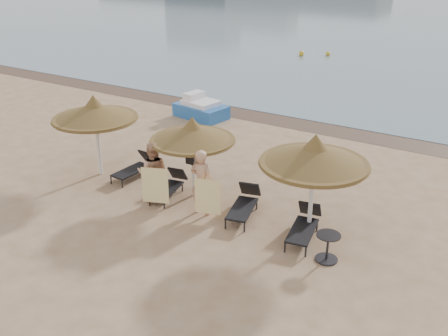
% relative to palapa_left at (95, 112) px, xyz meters
% --- Properties ---
extents(ground, '(160.00, 160.00, 0.00)m').
position_rel_palapa_left_xyz_m(ground, '(3.92, -1.24, -2.14)').
color(ground, tan).
rests_on(ground, ground).
extents(wet_sand_strip, '(200.00, 1.60, 0.01)m').
position_rel_palapa_left_xyz_m(wet_sand_strip, '(3.92, 8.16, -2.13)').
color(wet_sand_strip, brown).
rests_on(wet_sand_strip, ground).
extents(palapa_left, '(2.71, 2.71, 2.68)m').
position_rel_palapa_left_xyz_m(palapa_left, '(0.00, 0.00, 0.00)').
color(palapa_left, silver).
rests_on(palapa_left, ground).
extents(palapa_center, '(2.50, 2.50, 2.48)m').
position_rel_palapa_left_xyz_m(palapa_center, '(3.49, 0.35, -0.16)').
color(palapa_center, silver).
rests_on(palapa_center, ground).
extents(palapa_right, '(2.77, 2.77, 2.74)m').
position_rel_palapa_left_xyz_m(palapa_right, '(7.29, 0.16, 0.05)').
color(palapa_right, silver).
rests_on(palapa_right, ground).
extents(lounger_far_left, '(0.65, 1.69, 0.74)m').
position_rel_palapa_left_xyz_m(lounger_far_left, '(1.12, 0.48, -1.80)').
color(lounger_far_left, black).
rests_on(lounger_far_left, ground).
extents(lounger_near_left, '(0.80, 1.66, 0.71)m').
position_rel_palapa_left_xyz_m(lounger_near_left, '(2.87, -0.01, -1.82)').
color(lounger_near_left, black).
rests_on(lounger_near_left, ground).
extents(lounger_near_right, '(0.97, 1.82, 0.78)m').
position_rel_palapa_left_xyz_m(lounger_near_right, '(5.37, 0.11, -1.79)').
color(lounger_near_right, black).
rests_on(lounger_near_right, ground).
extents(lounger_far_right, '(0.86, 1.79, 0.77)m').
position_rel_palapa_left_xyz_m(lounger_far_right, '(7.26, -0.09, -1.79)').
color(lounger_far_right, black).
rests_on(lounger_far_right, ground).
extents(side_table, '(0.58, 0.58, 0.70)m').
position_rel_palapa_left_xyz_m(side_table, '(8.15, -0.82, -1.81)').
color(side_table, black).
rests_on(side_table, ground).
extents(person_left, '(1.18, 1.06, 2.15)m').
position_rel_palapa_left_xyz_m(person_left, '(2.73, -0.60, -1.06)').
color(person_left, tan).
rests_on(person_left, ground).
extents(person_right, '(1.03, 0.68, 2.22)m').
position_rel_palapa_left_xyz_m(person_right, '(4.33, -0.45, -1.03)').
color(person_right, tan).
rests_on(person_right, ground).
extents(towel_left, '(0.73, 0.30, 1.08)m').
position_rel_palapa_left_xyz_m(towel_left, '(3.08, -0.95, -1.39)').
color(towel_left, yellow).
rests_on(towel_left, ground).
extents(towel_right, '(0.72, 0.20, 1.03)m').
position_rel_palapa_left_xyz_m(towel_right, '(4.68, -0.70, -1.43)').
color(towel_right, yellow).
rests_on(towel_right, ground).
extents(bag_patterned, '(0.31, 0.19, 0.37)m').
position_rel_palapa_left_xyz_m(bag_patterned, '(3.49, 0.53, -0.93)').
color(bag_patterned, white).
rests_on(bag_patterned, ground).
extents(bag_dark, '(0.26, 0.09, 0.37)m').
position_rel_palapa_left_xyz_m(bag_dark, '(3.49, 0.19, -0.87)').
color(bag_dark, black).
rests_on(bag_dark, ground).
extents(pedal_boat, '(2.47, 1.72, 1.06)m').
position_rel_palapa_left_xyz_m(pedal_boat, '(-0.55, 6.70, -1.74)').
color(pedal_boat, '#2662B3').
rests_on(pedal_boat, ground).
extents(buoy_left, '(0.31, 0.31, 0.31)m').
position_rel_palapa_left_xyz_m(buoy_left, '(-0.61, 22.43, -1.98)').
color(buoy_left, gold).
rests_on(buoy_left, ground).
extents(buoy_extra, '(0.37, 0.37, 0.37)m').
position_rel_palapa_left_xyz_m(buoy_extra, '(-2.13, 21.40, -1.95)').
color(buoy_extra, gold).
rests_on(buoy_extra, ground).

